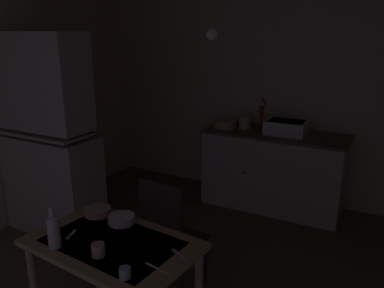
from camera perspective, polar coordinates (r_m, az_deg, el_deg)
The scene contains 20 objects.
ground_plane at distance 3.61m, azimuth -0.71°, elevation -17.81°, with size 5.14×5.14×0.00m, color brown.
wall_back at distance 4.86m, azimuth 10.38°, elevation 6.42°, with size 4.24×0.10×2.40m, color beige.
wall_left at distance 4.48m, azimuth -25.41°, elevation 4.24°, with size 0.10×3.91×2.40m, color beige.
hutch_cabinet at distance 4.13m, azimuth -20.13°, elevation 0.18°, with size 0.97×0.47×2.02m.
counter_cabinet at distance 4.63m, azimuth 11.80°, elevation -3.76°, with size 1.60×0.64×0.91m.
sink_basin at distance 4.45m, azimuth 13.69°, elevation 2.42°, with size 0.44×0.34×0.15m.
hand_pump at distance 4.55m, azimuth 10.18°, elevation 4.13°, with size 0.05×0.27×0.39m.
mixing_bowl_counter at distance 4.63m, azimuth 4.85°, elevation 2.97°, with size 0.26×0.26×0.09m, color tan.
stoneware_crock at distance 4.59m, azimuth 7.77°, elevation 3.10°, with size 0.14×0.14×0.14m, color beige.
dining_table at distance 2.68m, azimuth -11.49°, elevation -15.74°, with size 1.15×0.79×0.72m.
chair_far_side at distance 3.09m, azimuth -3.26°, elevation -13.23°, with size 0.43×0.43×0.98m.
serving_bowl_wide at distance 2.83m, azimuth -10.29°, elevation -10.81°, with size 0.19×0.19×0.05m, color white.
soup_bowl_small at distance 2.98m, azimuth -13.68°, elevation -9.55°, with size 0.20×0.20×0.05m, color tan.
mug_dark at distance 2.27m, azimuth -9.82°, elevation -18.14°, with size 0.07×0.07×0.06m, color #9EB2C6.
mug_tall at distance 2.48m, azimuth -13.60°, elevation -14.88°, with size 0.08×0.08×0.08m, color tan.
glass_bottle at distance 2.61m, azimuth -19.65°, elevation -11.92°, with size 0.08×0.08×0.27m.
table_knife at distance 2.33m, azimuth -5.12°, elevation -17.74°, with size 0.18×0.02×0.01m, color silver.
teaspoon_near_bowl at distance 2.44m, azimuth -1.90°, elevation -15.92°, with size 0.15×0.02×0.01m, color beige.
teaspoon_by_cup at distance 2.77m, azimuth -17.34°, elevation -12.58°, with size 0.12×0.02×0.01m, color beige.
pendant_bulb at distance 2.71m, azimuth 2.98°, elevation 15.77°, with size 0.08×0.08×0.08m, color #F9EFCC.
Camera 1 is at (1.43, -2.61, 2.04)m, focal length 36.32 mm.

